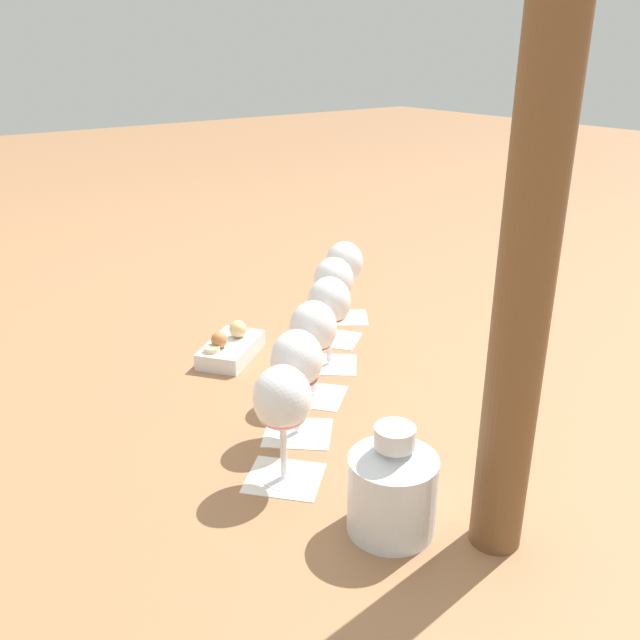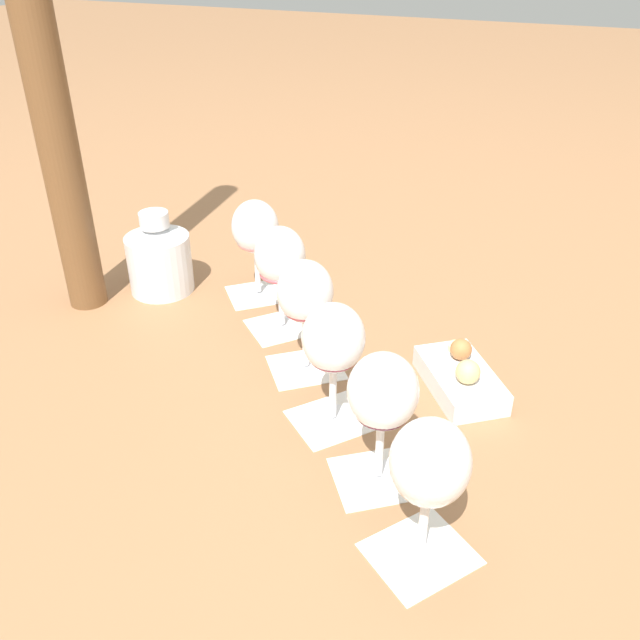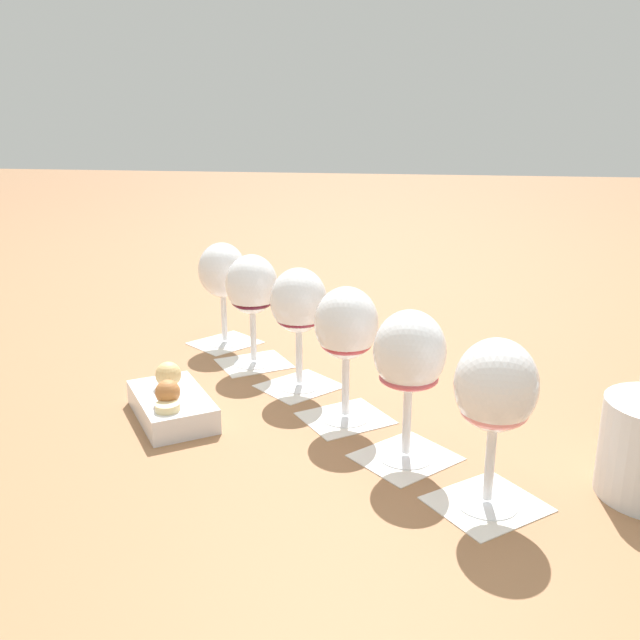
{
  "view_description": "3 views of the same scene",
  "coord_description": "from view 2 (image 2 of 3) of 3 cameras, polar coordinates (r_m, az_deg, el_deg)",
  "views": [
    {
      "loc": [
        -0.67,
        -0.88,
        0.57
      ],
      "look_at": [
        -0.0,
        -0.0,
        0.12
      ],
      "focal_mm": 38.0,
      "sensor_mm": 36.0,
      "label": 1
    },
    {
      "loc": [
        0.71,
        0.29,
        0.58
      ],
      "look_at": [
        -0.0,
        -0.0,
        0.12
      ],
      "focal_mm": 38.0,
      "sensor_mm": 36.0,
      "label": 2
    },
    {
      "loc": [
        -0.84,
        -0.15,
        0.37
      ],
      "look_at": [
        -0.0,
        -0.0,
        0.12
      ],
      "focal_mm": 38.0,
      "sensor_mm": 36.0,
      "label": 3
    }
  ],
  "objects": [
    {
      "name": "ground_plane",
      "position": [
        0.96,
        0.21,
        -6.15
      ],
      "size": [
        8.0,
        8.0,
        0.0
      ],
      "primitive_type": "plane",
      "color": "#936642"
    },
    {
      "name": "tasting_card_0",
      "position": [
        1.21,
        -5.18,
        2.22
      ],
      "size": [
        0.14,
        0.14,
        0.0
      ],
      "color": "silver",
      "rests_on": "ground_plane"
    },
    {
      "name": "tasting_card_1",
      "position": [
        1.11,
        -3.2,
        -0.52
      ],
      "size": [
        0.14,
        0.14,
        0.0
      ],
      "color": "silver",
      "rests_on": "ground_plane"
    },
    {
      "name": "tasting_card_2",
      "position": [
        1.01,
        -1.18,
        -4.0
      ],
      "size": [
        0.14,
        0.14,
        0.0
      ],
      "color": "silver",
      "rests_on": "ground_plane"
    },
    {
      "name": "tasting_card_3",
      "position": [
        0.91,
        1.07,
        -8.33
      ],
      "size": [
        0.14,
        0.14,
        0.0
      ],
      "color": "silver",
      "rests_on": "ground_plane"
    },
    {
      "name": "tasting_card_4",
      "position": [
        0.84,
        4.89,
        -13.05
      ],
      "size": [
        0.14,
        0.14,
        0.0
      ],
      "color": "silver",
      "rests_on": "ground_plane"
    },
    {
      "name": "tasting_card_5",
      "position": [
        0.76,
        8.42,
        -18.86
      ],
      "size": [
        0.14,
        0.14,
        0.0
      ],
      "color": "silver",
      "rests_on": "ground_plane"
    },
    {
      "name": "wine_glass_0",
      "position": [
        1.16,
        -5.46,
        7.44
      ],
      "size": [
        0.08,
        0.08,
        0.17
      ],
      "color": "white",
      "rests_on": "tasting_card_0"
    },
    {
      "name": "wine_glass_1",
      "position": [
        1.05,
        -3.39,
        5.08
      ],
      "size": [
        0.08,
        0.08,
        0.17
      ],
      "color": "white",
      "rests_on": "tasting_card_1"
    },
    {
      "name": "wine_glass_2",
      "position": [
        0.95,
        -1.26,
        1.96
      ],
      "size": [
        0.08,
        0.08,
        0.17
      ],
      "color": "white",
      "rests_on": "tasting_card_2"
    },
    {
      "name": "wine_glass_3",
      "position": [
        0.84,
        1.14,
        -2.01
      ],
      "size": [
        0.08,
        0.08,
        0.17
      ],
      "color": "white",
      "rests_on": "tasting_card_3"
    },
    {
      "name": "wine_glass_4",
      "position": [
        0.76,
        5.29,
        -6.51
      ],
      "size": [
        0.08,
        0.08,
        0.17
      ],
      "color": "white",
      "rests_on": "tasting_card_4"
    },
    {
      "name": "wine_glass_5",
      "position": [
        0.68,
        9.2,
        -12.28
      ],
      "size": [
        0.08,
        0.08,
        0.17
      ],
      "color": "white",
      "rests_on": "tasting_card_5"
    },
    {
      "name": "ceramic_vase",
      "position": [
        1.23,
        -13.4,
        5.17
      ],
      "size": [
        0.11,
        0.11,
        0.15
      ],
      "color": "silver",
      "rests_on": "ground_plane"
    },
    {
      "name": "snack_dish",
      "position": [
        0.98,
        11.76,
        -4.68
      ],
      "size": [
        0.17,
        0.16,
        0.07
      ],
      "color": "silver",
      "rests_on": "ground_plane"
    },
    {
      "name": "umbrella_pole",
      "position": [
        1.12,
        -22.72,
        20.79
      ],
      "size": [
        0.06,
        0.06,
        0.85
      ],
      "color": "brown",
      "rests_on": "ground_plane"
    }
  ]
}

